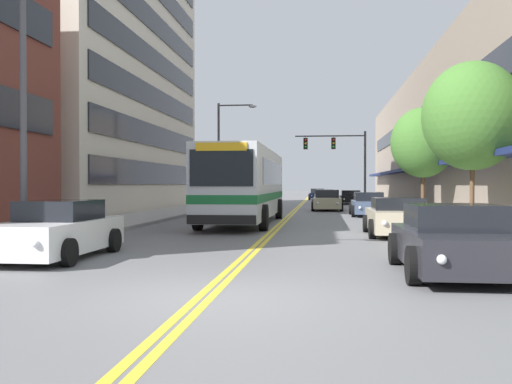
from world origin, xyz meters
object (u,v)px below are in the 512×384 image
object	(u,v)px
car_black_parked_right_far	(351,198)
street_tree_right_far	(423,143)
car_slate_blue_parked_right_mid	(369,205)
car_red_parked_left_mid	(231,201)
city_bus	(246,182)
traffic_signal_mast	(340,153)
car_beige_moving_third	(327,201)
car_champagne_parked_right_end	(398,218)
street_lamp_left_near	(35,79)
car_charcoal_parked_right_foreground	(455,242)
car_navy_moving_lead	(317,194)
street_lamp_left_far	(225,145)
street_tree_right_mid	(472,116)
car_white_parked_left_near	(58,231)
fire_hydrant	(451,222)
car_silver_moving_second	(324,197)

from	to	relation	value
car_black_parked_right_far	street_tree_right_far	distance (m)	19.49
car_slate_blue_parked_right_mid	street_tree_right_far	bearing A→B (deg)	9.33
car_black_parked_right_far	car_red_parked_left_mid	bearing A→B (deg)	-122.27
city_bus	traffic_signal_mast	bearing A→B (deg)	76.71
city_bus	car_beige_moving_third	world-z (taller)	city_bus
city_bus	car_black_parked_right_far	size ratio (longest dim) A/B	2.64
car_champagne_parked_right_end	street_lamp_left_near	world-z (taller)	street_lamp_left_near
car_charcoal_parked_right_foreground	traffic_signal_mast	xyz separation A→B (m)	(-1.14, 34.72, 3.63)
car_navy_moving_lead	street_lamp_left_far	world-z (taller)	street_lamp_left_far
car_champagne_parked_right_end	street_tree_right_mid	distance (m)	5.63
car_white_parked_left_near	street_tree_right_mid	distance (m)	15.88
traffic_signal_mast	street_lamp_left_far	world-z (taller)	street_lamp_left_far
city_bus	fire_hydrant	bearing A→B (deg)	-40.84
street_lamp_left_far	street_tree_right_mid	world-z (taller)	street_lamp_left_far
car_slate_blue_parked_right_mid	fire_hydrant	world-z (taller)	car_slate_blue_parked_right_mid
traffic_signal_mast	car_navy_moving_lead	bearing A→B (deg)	95.76
car_champagne_parked_right_end	fire_hydrant	world-z (taller)	car_champagne_parked_right_end
street_tree_right_far	car_charcoal_parked_right_foreground	bearing A→B (deg)	-98.10
car_navy_moving_lead	street_lamp_left_far	size ratio (longest dim) A/B	0.66
car_navy_moving_lead	street_tree_right_far	world-z (taller)	street_tree_right_far
traffic_signal_mast	street_tree_right_far	distance (m)	14.16
street_tree_right_mid	car_silver_moving_second	bearing A→B (deg)	101.46
car_white_parked_left_near	car_red_parked_left_mid	distance (m)	24.97
car_charcoal_parked_right_foreground	street_lamp_left_far	size ratio (longest dim) A/B	0.58
car_champagne_parked_right_end	car_beige_moving_third	xyz separation A→B (m)	(-2.24, 18.76, 0.03)
car_slate_blue_parked_right_mid	car_navy_moving_lead	bearing A→B (deg)	95.27
city_bus	car_charcoal_parked_right_foreground	size ratio (longest dim) A/B	2.88
car_slate_blue_parked_right_mid	fire_hydrant	size ratio (longest dim) A/B	5.86
car_silver_moving_second	street_tree_right_far	bearing A→B (deg)	-72.67
car_slate_blue_parked_right_mid	fire_hydrant	bearing A→B (deg)	-83.11
street_lamp_left_near	street_tree_right_mid	xyz separation A→B (m)	(12.51, 9.74, 0.11)
street_tree_right_far	street_tree_right_mid	bearing A→B (deg)	-89.24
car_champagne_parked_right_end	street_lamp_left_near	bearing A→B (deg)	-143.41
car_champagne_parked_right_end	street_tree_right_mid	size ratio (longest dim) A/B	0.68
city_bus	street_lamp_left_far	size ratio (longest dim) A/B	1.68
city_bus	car_white_parked_left_near	bearing A→B (deg)	-102.41
street_lamp_left_near	car_charcoal_parked_right_foreground	bearing A→B (deg)	-8.92
car_charcoal_parked_right_foreground	car_navy_moving_lead	distance (m)	54.44
car_white_parked_left_near	traffic_signal_mast	world-z (taller)	traffic_signal_mast
city_bus	traffic_signal_mast	xyz separation A→B (m)	(4.87, 20.62, 2.43)
car_charcoal_parked_right_foreground	street_tree_right_far	distance (m)	21.67
street_tree_right_far	fire_hydrant	xyz separation A→B (m)	(-1.43, -13.64, -3.53)
car_charcoal_parked_right_foreground	car_black_parked_right_far	xyz separation A→B (m)	(-0.04, 40.10, -0.07)
car_red_parked_left_mid	car_slate_blue_parked_right_mid	size ratio (longest dim) A/B	1.02
city_bus	car_black_parked_right_far	world-z (taller)	city_bus
car_red_parked_left_mid	car_navy_moving_lead	world-z (taller)	car_red_parked_left_mid
car_silver_moving_second	street_lamp_left_near	size ratio (longest dim) A/B	0.64
car_red_parked_left_mid	street_tree_right_mid	distance (m)	19.62
car_charcoal_parked_right_foreground	car_silver_moving_second	distance (m)	38.50
car_silver_moving_second	car_slate_blue_parked_right_mid	bearing A→B (deg)	-82.42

